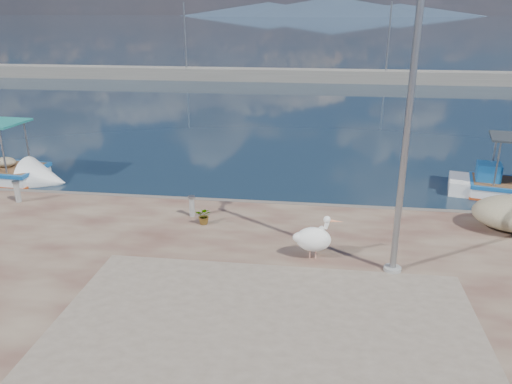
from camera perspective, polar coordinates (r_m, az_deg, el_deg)
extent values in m
plane|color=#162635|center=(13.05, -2.24, -11.11)|extent=(1400.00, 1400.00, 0.00)
cube|color=gray|center=(10.19, 0.57, -17.76)|extent=(9.00, 7.00, 0.01)
cube|color=gray|center=(51.40, 5.46, 13.12)|extent=(120.00, 2.20, 1.20)
cylinder|color=gray|center=(52.94, -8.10, 16.91)|extent=(0.16, 0.16, 7.00)
cylinder|color=gray|center=(51.42, 14.91, 16.38)|extent=(0.16, 0.16, 7.00)
cone|color=#28384C|center=(664.90, 1.43, 20.19)|extent=(220.00, 220.00, 16.00)
cone|color=#28384C|center=(661.05, 8.80, 20.23)|extent=(280.00, 280.00, 22.00)
cone|color=#28384C|center=(666.83, 16.08, 19.38)|extent=(200.00, 200.00, 14.00)
cube|color=#165394|center=(21.22, 25.03, 2.08)|extent=(1.05, 1.05, 0.68)
cylinder|color=tan|center=(13.50, 6.18, -6.91)|extent=(0.04, 0.04, 0.31)
cylinder|color=tan|center=(13.51, 6.84, -6.91)|extent=(0.04, 0.04, 0.31)
ellipsoid|color=white|center=(13.33, 6.58, -5.39)|extent=(0.98, 0.66, 0.66)
cylinder|color=white|center=(13.22, 7.88, -4.10)|extent=(0.23, 0.14, 0.56)
sphere|color=white|center=(13.13, 8.12, -3.14)|extent=(0.19, 0.19, 0.19)
cone|color=#FF9663|center=(13.17, 9.06, -3.32)|extent=(0.46, 0.14, 0.14)
cylinder|color=gray|center=(12.11, 16.81, 6.08)|extent=(0.16, 0.16, 7.00)
cylinder|color=gray|center=(13.32, 15.32, -8.45)|extent=(0.44, 0.44, 0.10)
cylinder|color=gray|center=(16.12, -7.34, -1.66)|extent=(0.17, 0.17, 0.66)
cylinder|color=gray|center=(16.00, -7.39, -0.57)|extent=(0.23, 0.23, 0.06)
cylinder|color=gray|center=(19.03, -25.62, 0.01)|extent=(0.19, 0.19, 0.73)
cylinder|color=gray|center=(18.92, -25.78, 1.05)|extent=(0.25, 0.25, 0.06)
imported|color=#33722D|center=(15.51, -5.92, -2.71)|extent=(0.53, 0.47, 0.55)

